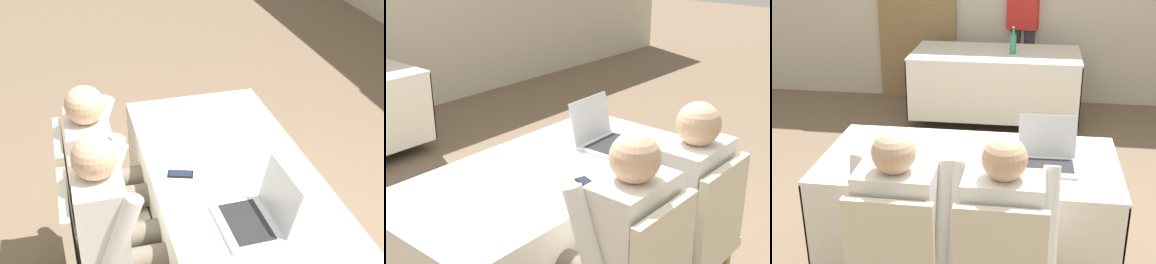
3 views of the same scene
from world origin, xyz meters
The scene contains 8 objects.
conference_table_near centered at (0.00, 0.00, 0.57)m, with size 1.71×0.84×0.75m.
laptop centered at (0.44, -0.03, 0.79)m, with size 0.34×0.31×0.25m.
cell_phone centered at (-0.01, -0.27, 0.75)m, with size 0.10×0.14×0.01m.
paper_beside_laptop centered at (0.05, 0.06, 0.75)m, with size 0.28×0.34×0.00m.
chair_near_left centered at (-0.24, -0.73, 0.52)m, with size 0.44×0.44×0.92m.
chair_near_right centered at (0.24, -0.73, 0.52)m, with size 0.44×0.44×0.92m.
person_checkered_shirt centered at (-0.24, -0.62, 0.68)m, with size 0.50×0.52×1.18m.
person_white_shirt centered at (0.24, -0.62, 0.68)m, with size 0.50×0.52×1.18m.
Camera 1 is at (2.17, -0.78, 2.33)m, focal length 50.00 mm.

